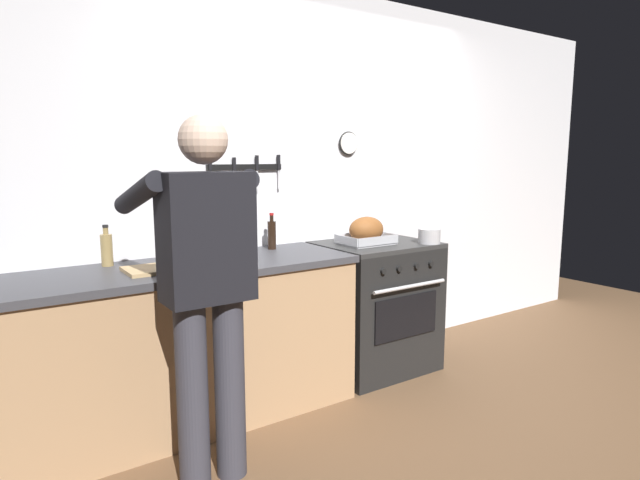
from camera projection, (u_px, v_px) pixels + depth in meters
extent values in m
plane|color=brown|center=(461.00, 434.00, 2.88)|extent=(8.00, 8.00, 0.00)
cube|color=silver|center=(320.00, 183.00, 3.78)|extent=(6.00, 0.10, 2.60)
cube|color=black|center=(245.00, 167.00, 3.37)|extent=(0.52, 0.02, 0.04)
cube|color=silver|center=(211.00, 182.00, 3.24)|extent=(0.02, 0.00, 0.14)
cube|color=black|center=(210.00, 163.00, 3.22)|extent=(0.02, 0.02, 0.10)
cube|color=silver|center=(235.00, 186.00, 3.33)|extent=(0.02, 0.00, 0.19)
cube|color=black|center=(234.00, 164.00, 3.31)|extent=(0.02, 0.02, 0.08)
cube|color=silver|center=(257.00, 180.00, 3.42)|extent=(0.01, 0.00, 0.13)
cube|color=black|center=(257.00, 163.00, 3.40)|extent=(0.02, 0.02, 0.09)
cube|color=silver|center=(279.00, 180.00, 3.50)|extent=(0.01, 0.00, 0.13)
cube|color=black|center=(279.00, 162.00, 3.49)|extent=(0.02, 0.02, 0.10)
cylinder|color=white|center=(348.00, 143.00, 3.79)|extent=(0.15, 0.02, 0.15)
torus|color=black|center=(348.00, 143.00, 3.79)|extent=(0.16, 0.02, 0.16)
cube|color=tan|center=(178.00, 349.00, 2.95)|extent=(2.00, 0.62, 0.86)
cube|color=#3D3D42|center=(175.00, 270.00, 2.88)|extent=(2.03, 0.65, 0.04)
cube|color=black|center=(375.00, 308.00, 3.74)|extent=(0.76, 0.62, 0.87)
cube|color=black|center=(406.00, 317.00, 3.48)|extent=(0.53, 0.01, 0.28)
cube|color=#2D2D2D|center=(376.00, 245.00, 3.67)|extent=(0.76, 0.62, 0.03)
cylinder|color=black|center=(383.00, 271.00, 3.31)|extent=(0.04, 0.02, 0.04)
cylinder|color=black|center=(399.00, 269.00, 3.39)|extent=(0.04, 0.02, 0.04)
cylinder|color=black|center=(417.00, 266.00, 3.47)|extent=(0.04, 0.02, 0.04)
cylinder|color=black|center=(431.00, 264.00, 3.55)|extent=(0.04, 0.02, 0.04)
cylinder|color=silver|center=(410.00, 286.00, 3.43)|extent=(0.61, 0.02, 0.02)
cylinder|color=#383842|center=(192.00, 397.00, 2.36)|extent=(0.14, 0.14, 0.86)
cylinder|color=#383842|center=(230.00, 387.00, 2.46)|extent=(0.14, 0.14, 0.86)
cube|color=black|center=(206.00, 237.00, 2.30)|extent=(0.38, 0.22, 0.56)
sphere|color=beige|center=(203.00, 140.00, 2.24)|extent=(0.21, 0.21, 0.21)
cylinder|color=black|center=(139.00, 194.00, 2.36)|extent=(0.09, 0.55, 0.22)
cylinder|color=black|center=(226.00, 191.00, 2.59)|extent=(0.09, 0.55, 0.22)
cube|color=#B7B7BC|center=(366.00, 243.00, 3.60)|extent=(0.34, 0.25, 0.01)
cube|color=#B7B7BC|center=(378.00, 241.00, 3.49)|extent=(0.34, 0.01, 0.05)
cube|color=#B7B7BC|center=(355.00, 236.00, 3.70)|extent=(0.34, 0.01, 0.05)
cube|color=#B7B7BC|center=(346.00, 241.00, 3.50)|extent=(0.01, 0.25, 0.05)
cube|color=#B7B7BC|center=(385.00, 236.00, 3.69)|extent=(0.01, 0.25, 0.05)
ellipsoid|color=brown|center=(366.00, 230.00, 3.59)|extent=(0.26, 0.18, 0.17)
cylinder|color=#B7B7BC|center=(429.00, 236.00, 3.63)|extent=(0.15, 0.15, 0.10)
cube|color=tan|center=(161.00, 268.00, 2.77)|extent=(0.36, 0.24, 0.02)
cylinder|color=black|center=(272.00, 235.00, 3.39)|extent=(0.05, 0.05, 0.18)
cylinder|color=black|center=(272.00, 218.00, 3.38)|extent=(0.02, 0.02, 0.04)
cylinder|color=#B21919|center=(272.00, 214.00, 3.37)|extent=(0.03, 0.03, 0.01)
cylinder|color=#997F4C|center=(107.00, 250.00, 2.87)|extent=(0.06, 0.06, 0.17)
cylinder|color=#997F4C|center=(106.00, 231.00, 2.85)|extent=(0.03, 0.03, 0.04)
cylinder|color=black|center=(105.00, 226.00, 2.85)|extent=(0.03, 0.03, 0.01)
cylinder|color=red|center=(176.00, 249.00, 3.03)|extent=(0.05, 0.05, 0.14)
cylinder|color=red|center=(175.00, 234.00, 3.02)|extent=(0.02, 0.02, 0.03)
cylinder|color=#197219|center=(175.00, 230.00, 3.01)|extent=(0.02, 0.02, 0.01)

